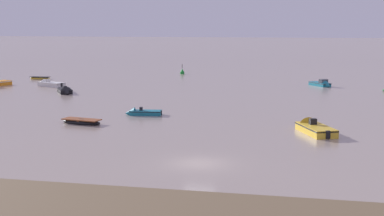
% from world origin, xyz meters
% --- Properties ---
extents(ground_plane, '(800.00, 800.00, 0.00)m').
position_xyz_m(ground_plane, '(0.00, 0.00, 0.00)').
color(ground_plane, gray).
extents(rowboat_moored_0, '(4.34, 1.59, 0.68)m').
position_xyz_m(rowboat_moored_0, '(-43.91, 58.58, 0.18)').
color(rowboat_moored_0, gold).
rests_on(rowboat_moored_0, ground).
extents(motorboat_moored_0, '(6.17, 3.92, 2.00)m').
position_xyz_m(motorboat_moored_0, '(-36.73, 47.61, 0.27)').
color(motorboat_moored_0, white).
rests_on(motorboat_moored_0, ground).
extents(motorboat_moored_1, '(4.33, 5.07, 1.90)m').
position_xyz_m(motorboat_moored_1, '(11.09, 57.19, 0.29)').
color(motorboat_moored_1, '#197084').
rests_on(motorboat_moored_1, ground).
extents(motorboat_moored_4, '(4.58, 6.81, 2.21)m').
position_xyz_m(motorboat_moored_4, '(8.95, 14.94, 0.30)').
color(motorboat_moored_4, gold).
rests_on(motorboat_moored_4, ground).
extents(rowboat_moored_2, '(4.96, 2.50, 0.75)m').
position_xyz_m(rowboat_moored_2, '(-16.09, 14.37, 0.20)').
color(rowboat_moored_2, black).
rests_on(rowboat_moored_2, ground).
extents(motorboat_moored_6, '(4.41, 5.48, 1.83)m').
position_xyz_m(motorboat_moored_6, '(-29.28, 38.72, 0.25)').
color(motorboat_moored_6, black).
rests_on(motorboat_moored_6, ground).
extents(motorboat_moored_8, '(4.60, 2.10, 1.53)m').
position_xyz_m(motorboat_moored_8, '(-11.44, 21.35, 0.21)').
color(motorboat_moored_8, '#197084').
rests_on(motorboat_moored_8, ground).
extents(channel_buoy, '(0.90, 0.90, 2.30)m').
position_xyz_m(channel_buoy, '(-18.53, 75.31, 0.46)').
color(channel_buoy, '#198C2D').
rests_on(channel_buoy, ground).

